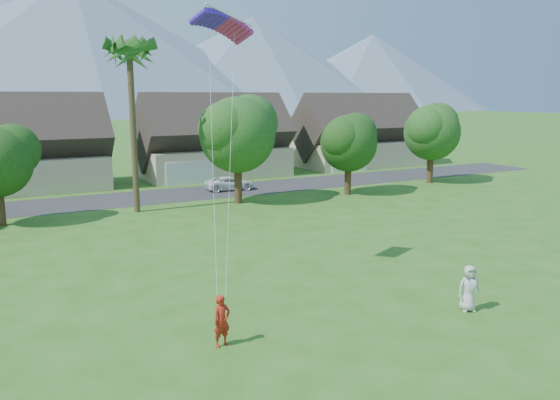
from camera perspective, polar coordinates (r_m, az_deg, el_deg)
ground at (r=18.34m, az=15.84°, el=-17.04°), size 500.00×500.00×0.00m
street at (r=47.60m, az=-13.97°, el=0.26°), size 90.00×7.00×0.01m
kite_flyer at (r=19.14m, az=-6.10°, el=-12.45°), size 0.74×0.56×1.81m
watcher at (r=23.19m, az=19.16°, el=-8.70°), size 1.08×0.91×1.88m
parked_car at (r=50.01m, az=-5.27°, el=1.75°), size 4.68×2.53×1.25m
mountain_ridge at (r=273.05m, az=-24.68°, el=14.17°), size 540.00×240.00×70.00m
houses_row at (r=55.93m, az=-16.01°, el=5.25°), size 72.75×8.19×8.86m
tree_row at (r=40.83m, az=-13.64°, el=5.50°), size 62.27×6.67×8.45m
fan_palm at (r=41.17m, az=-15.49°, el=15.09°), size 3.00×3.00×13.80m
parafoil_kite at (r=24.58m, az=-6.14°, el=17.98°), size 3.04×1.39×0.50m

